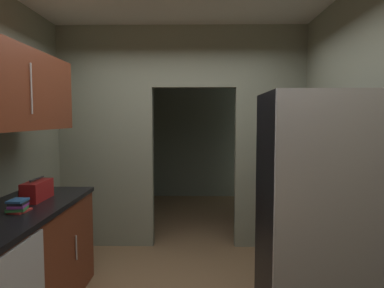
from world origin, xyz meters
The scene contains 7 objects.
kitchen_partition centered at (-0.05, 1.62, 1.52)m, with size 3.10×0.12×2.79m.
adjoining_room_shell centered at (0.00, 3.55, 1.40)m, with size 3.10×2.91×2.79m.
refrigerator centered at (1.13, -0.08, 0.92)m, with size 0.81×0.77×1.84m.
lower_cabinet_run centered at (-1.21, -0.18, 0.47)m, with size 0.69×1.85×0.94m.
upper_cabinet_counterside centered at (-1.21, -0.18, 1.86)m, with size 0.36×1.67×0.63m.
boombox centered at (-1.18, 0.17, 1.02)m, with size 0.15×0.35×0.19m.
book_stack centered at (-1.14, -0.21, 0.99)m, with size 0.15×0.17×0.09m.
Camera 1 is at (0.21, -2.70, 1.64)m, focal length 31.80 mm.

